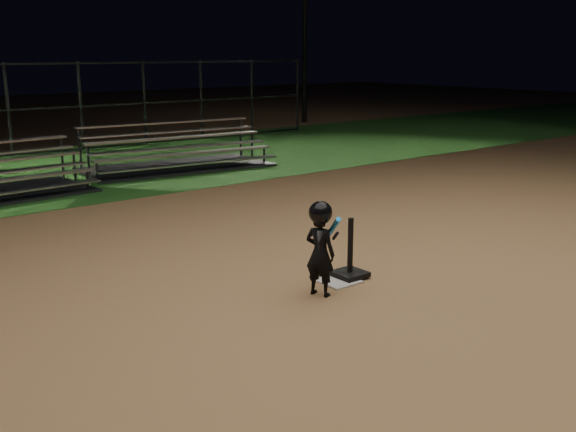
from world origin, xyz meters
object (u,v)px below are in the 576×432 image
(home_plate, at_px, (338,281))
(bleacher_right, at_px, (177,160))
(child_batter, at_px, (320,246))
(batting_tee, at_px, (350,266))

(home_plate, height_order, bleacher_right, bleacher_right)
(child_batter, relative_size, bleacher_right, 0.24)
(bleacher_right, bearing_deg, home_plate, -100.68)
(child_batter, bearing_deg, batting_tee, -92.36)
(home_plate, distance_m, bleacher_right, 8.88)
(home_plate, height_order, batting_tee, batting_tee)
(home_plate, xyz_separation_m, batting_tee, (0.22, 0.02, 0.15))
(batting_tee, relative_size, child_batter, 0.67)
(home_plate, bearing_deg, bleacher_right, 73.44)
(batting_tee, xyz_separation_m, child_batter, (-0.69, -0.21, 0.44))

